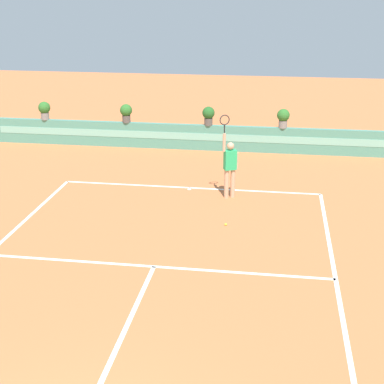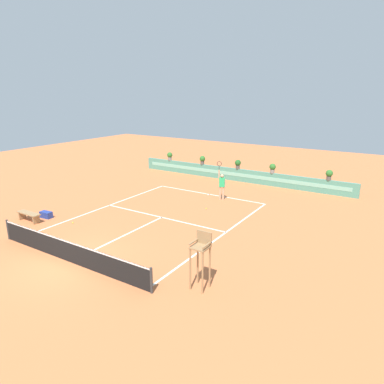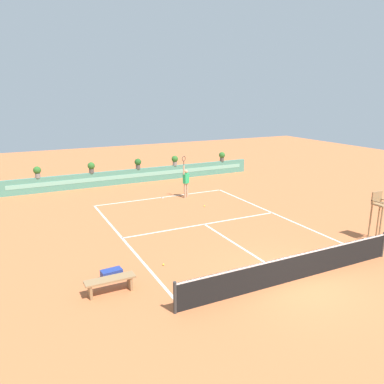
{
  "view_description": "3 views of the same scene",
  "coord_description": "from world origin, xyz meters",
  "views": [
    {
      "loc": [
        2.63,
        -5.13,
        6.15
      ],
      "look_at": [
        0.53,
        8.81,
        1.0
      ],
      "focal_mm": 53.37,
      "sensor_mm": 36.0,
      "label": 1
    },
    {
      "loc": [
        11.44,
        -8.44,
        6.89
      ],
      "look_at": [
        0.53,
        8.81,
        1.0
      ],
      "focal_mm": 32.55,
      "sensor_mm": 36.0,
      "label": 2
    },
    {
      "loc": [
        -8.3,
        -8.9,
        6.17
      ],
      "look_at": [
        0.53,
        8.81,
        1.0
      ],
      "focal_mm": 35.35,
      "sensor_mm": 36.0,
      "label": 3
    }
  ],
  "objects": [
    {
      "name": "ground_plane",
      "position": [
        0.0,
        6.0,
        0.0
      ],
      "size": [
        60.0,
        60.0,
        0.0
      ],
      "primitive_type": "plane",
      "color": "#C66B3D"
    },
    {
      "name": "court_lines",
      "position": [
        0.0,
        6.72,
        0.0
      ],
      "size": [
        8.32,
        11.94,
        0.01
      ],
      "color": "white",
      "rests_on": "ground"
    },
    {
      "name": "net",
      "position": [
        0.0,
        0.0,
        0.51
      ],
      "size": [
        8.92,
        0.1,
        1.0
      ],
      "color": "#333333",
      "rests_on": "ground"
    },
    {
      "name": "back_wall_barrier",
      "position": [
        0.0,
        16.39,
        0.5
      ],
      "size": [
        18.0,
        0.21,
        1.0
      ],
      "color": "#4C8E7A",
      "rests_on": "ground"
    },
    {
      "name": "umpire_chair",
      "position": [
        5.69,
        1.26,
        1.34
      ],
      "size": [
        0.6,
        0.6,
        2.14
      ],
      "color": "#99754C",
      "rests_on": "ground"
    },
    {
      "name": "bench_courtside",
      "position": [
        -5.78,
        1.97,
        0.38
      ],
      "size": [
        1.6,
        0.44,
        0.51
      ],
      "color": "#99754C",
      "rests_on": "ground"
    },
    {
      "name": "gear_bag",
      "position": [
        -5.51,
        2.85,
        0.18
      ],
      "size": [
        0.73,
        0.42,
        0.36
      ],
      "primitive_type": "cube",
      "rotation": [
        0.0,
        0.0,
        0.08
      ],
      "color": "navy",
      "rests_on": "ground"
    },
    {
      "name": "tennis_player",
      "position": [
        1.32,
        11.21,
        1.05
      ],
      "size": [
        0.57,
        0.35,
        2.58
      ],
      "color": "tan",
      "rests_on": "ground"
    },
    {
      "name": "tennis_ball_near_baseline",
      "position": [
        1.42,
        9.03,
        0.03
      ],
      "size": [
        0.07,
        0.07,
        0.07
      ],
      "primitive_type": "sphere",
      "color": "#CCE033",
      "rests_on": "ground"
    },
    {
      "name": "tennis_ball_mid_court",
      "position": [
        -3.52,
        3.06,
        0.03
      ],
      "size": [
        0.07,
        0.07,
        0.07
      ],
      "primitive_type": "sphere",
      "color": "#CCE033",
      "rests_on": "ground"
    },
    {
      "name": "potted_plant_left",
      "position": [
        -3.24,
        16.39,
        1.41
      ],
      "size": [
        0.48,
        0.48,
        0.72
      ],
      "color": "#514C47",
      "rests_on": "back_wall_barrier"
    },
    {
      "name": "potted_plant_centre",
      "position": [
        0.03,
        16.39,
        1.41
      ],
      "size": [
        0.48,
        0.48,
        0.72
      ],
      "color": "#514C47",
      "rests_on": "back_wall_barrier"
    },
    {
      "name": "potted_plant_far_left",
      "position": [
        -6.62,
        16.39,
        1.41
      ],
      "size": [
        0.48,
        0.48,
        0.72
      ],
      "color": "gray",
      "rests_on": "back_wall_barrier"
    },
    {
      "name": "potted_plant_far_right",
      "position": [
        6.95,
        16.39,
        1.41
      ],
      "size": [
        0.48,
        0.48,
        0.72
      ],
      "color": "#514C47",
      "rests_on": "back_wall_barrier"
    },
    {
      "name": "potted_plant_right",
      "position": [
        2.89,
        16.39,
        1.41
      ],
      "size": [
        0.48,
        0.48,
        0.72
      ],
      "color": "gray",
      "rests_on": "back_wall_barrier"
    }
  ]
}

